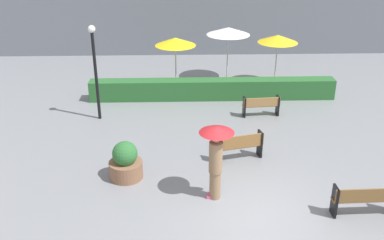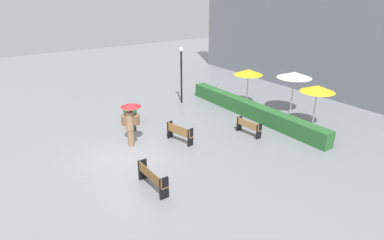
# 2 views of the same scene
# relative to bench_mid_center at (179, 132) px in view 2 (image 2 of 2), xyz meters

# --- Properties ---
(ground_plane) EXTENTS (60.00, 60.00, 0.00)m
(ground_plane) POSITION_rel_bench_mid_center_xyz_m (-0.11, -2.93, -0.53)
(ground_plane) COLOR gray
(bench_mid_center) EXTENTS (1.58, 0.70, 0.91)m
(bench_mid_center) POSITION_rel_bench_mid_center_xyz_m (0.00, 0.00, 0.00)
(bench_mid_center) COLOR olive
(bench_mid_center) RESTS_ON ground
(bench_back_row) EXTENTS (1.52, 0.48, 0.82)m
(bench_back_row) POSITION_rel_bench_mid_center_xyz_m (1.31, 3.51, -0.05)
(bench_back_row) COLOR #9E7242
(bench_back_row) RESTS_ON ground
(bench_near_right) EXTENTS (1.79, 0.43, 0.88)m
(bench_near_right) POSITION_rel_bench_mid_center_xyz_m (2.96, -3.12, -0.01)
(bench_near_right) COLOR brown
(bench_near_right) RESTS_ON ground
(pedestrian_with_umbrella) EXTENTS (0.98, 0.98, 2.18)m
(pedestrian_with_umbrella) POSITION_rel_bench_mid_center_xyz_m (-0.99, -2.15, 0.88)
(pedestrian_with_umbrella) COLOR #8C6B4C
(pedestrian_with_umbrella) RESTS_ON ground
(planter_pot) EXTENTS (1.03, 1.03, 1.21)m
(planter_pot) POSITION_rel_bench_mid_center_xyz_m (-3.65, -1.02, -0.02)
(planter_pot) COLOR brown
(planter_pot) RESTS_ON ground
(lamp_post) EXTENTS (0.28, 0.28, 3.75)m
(lamp_post) POSITION_rel_bench_mid_center_xyz_m (-5.19, 3.46, 1.78)
(lamp_post) COLOR black
(lamp_post) RESTS_ON ground
(patio_umbrella_yellow) EXTENTS (1.84, 1.84, 2.48)m
(patio_umbrella_yellow) POSITION_rel_bench_mid_center_xyz_m (-2.14, 6.61, 1.77)
(patio_umbrella_yellow) COLOR silver
(patio_umbrella_yellow) RESTS_ON ground
(patio_umbrella_white) EXTENTS (2.08, 2.08, 2.62)m
(patio_umbrella_white) POSITION_rel_bench_mid_center_xyz_m (0.38, 7.99, 1.91)
(patio_umbrella_white) COLOR silver
(patio_umbrella_white) RESTS_ON ground
(patio_umbrella_yellow_far) EXTENTS (1.86, 1.86, 2.43)m
(patio_umbrella_yellow_far) POSITION_rel_bench_mid_center_xyz_m (2.60, 7.20, 1.72)
(patio_umbrella_yellow_far) COLOR silver
(patio_umbrella_yellow_far) RESTS_ON ground
(hedge_strip) EXTENTS (10.78, 0.70, 0.88)m
(hedge_strip) POSITION_rel_bench_mid_center_xyz_m (-0.52, 5.47, -0.09)
(hedge_strip) COLOR #28602D
(hedge_strip) RESTS_ON ground
(building_facade) EXTENTS (28.00, 1.20, 10.80)m
(building_facade) POSITION_rel_bench_mid_center_xyz_m (-0.11, 13.07, 4.87)
(building_facade) COLOR slate
(building_facade) RESTS_ON ground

